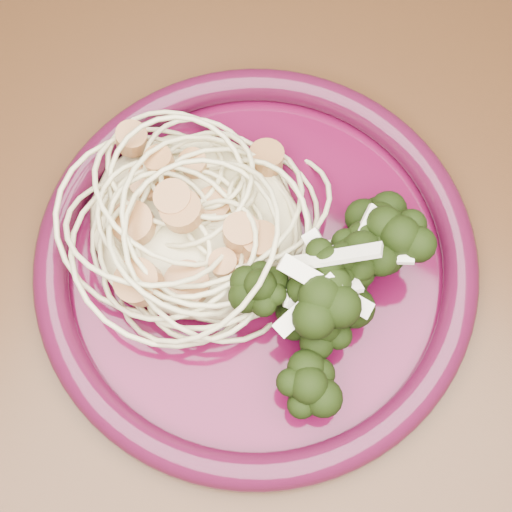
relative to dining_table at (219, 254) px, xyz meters
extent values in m
plane|color=brown|center=(0.00, 0.00, -0.65)|extent=(3.50, 3.50, 0.00)
cube|color=#472814|center=(0.00, 0.00, 0.08)|extent=(1.20, 0.80, 0.04)
cylinder|color=#440721|center=(0.05, -0.02, 0.10)|extent=(0.30, 0.30, 0.01)
torus|color=#440C24|center=(0.05, -0.02, 0.11)|extent=(0.31, 0.31, 0.02)
ellipsoid|color=beige|center=(0.00, -0.02, 0.12)|extent=(0.16, 0.14, 0.03)
ellipsoid|color=black|center=(0.11, -0.02, 0.13)|extent=(0.10, 0.16, 0.05)
camera|label=1|loc=(0.14, -0.16, 0.57)|focal=50.00mm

